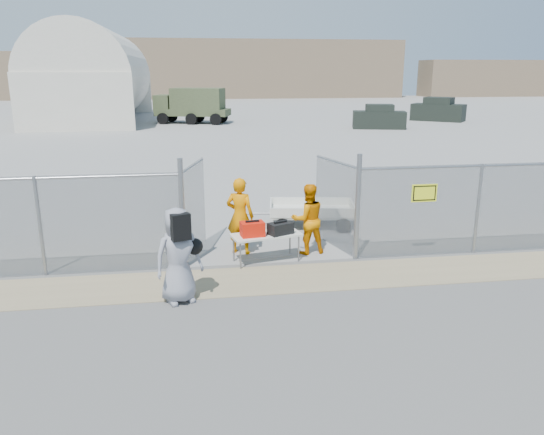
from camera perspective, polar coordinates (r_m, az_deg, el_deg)
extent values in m
plane|color=#555555|center=(10.51, 1.64, -8.70)|extent=(160.00, 160.00, 0.00)
cube|color=gray|center=(51.64, -6.75, 10.66)|extent=(160.00, 80.00, 0.01)
cube|color=#958562|center=(11.41, 0.75, -6.63)|extent=(44.00, 1.60, 0.01)
cube|color=red|center=(12.04, -2.13, -1.24)|extent=(0.57, 0.42, 0.33)
cube|color=black|center=(12.18, 0.92, -1.18)|extent=(0.64, 0.52, 0.27)
imported|color=orange|center=(12.74, -3.46, 0.15)|extent=(0.81, 0.70, 1.88)
imported|color=orange|center=(12.78, 3.88, -0.16)|extent=(0.92, 0.75, 1.72)
imported|color=gray|center=(10.21, -10.05, -4.05)|extent=(1.06, 0.88, 1.87)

